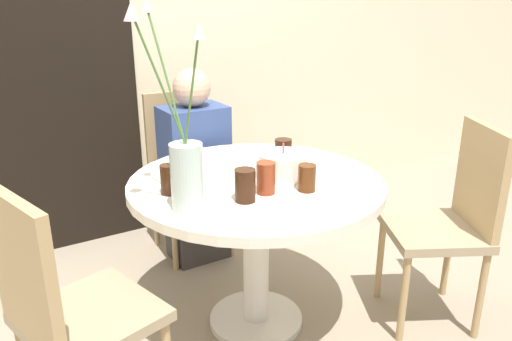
{
  "coord_description": "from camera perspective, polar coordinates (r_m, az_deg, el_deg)",
  "views": [
    {
      "loc": [
        -1.03,
        -1.67,
        1.44
      ],
      "look_at": [
        0.0,
        0.0,
        0.75
      ],
      "focal_mm": 35.0,
      "sensor_mm": 36.0,
      "label": 1
    }
  ],
  "objects": [
    {
      "name": "ground_plane",
      "position": [
        2.43,
        0.0,
        -16.85
      ],
      "size": [
        16.0,
        16.0,
        0.0
      ],
      "primitive_type": "plane",
      "color": "gray"
    },
    {
      "name": "wall_back",
      "position": [
        3.12,
        -12.8,
        16.39
      ],
      "size": [
        8.0,
        0.05,
        2.6
      ],
      "color": "beige",
      "rests_on": "ground_plane"
    },
    {
      "name": "doorway_panel",
      "position": [
        2.98,
        -22.04,
        10.03
      ],
      "size": [
        0.9,
        0.01,
        2.05
      ],
      "color": "black",
      "rests_on": "ground_plane"
    },
    {
      "name": "dining_table",
      "position": [
        2.14,
        0.0,
        -4.28
      ],
      "size": [
        1.07,
        1.07,
        0.71
      ],
      "color": "silver",
      "rests_on": "ground_plane"
    },
    {
      "name": "chair_far_back",
      "position": [
        2.91,
        -8.12,
        0.91
      ],
      "size": [
        0.42,
        0.42,
        0.92
      ],
      "rotation": [
        0.0,
        0.0,
        -0.06
      ],
      "color": "#9E896B",
      "rests_on": "ground_plane"
    },
    {
      "name": "chair_left_flank",
      "position": [
        1.72,
        -21.04,
        -14.21
      ],
      "size": [
        0.49,
        0.49,
        0.92
      ],
      "rotation": [
        0.0,
        0.0,
        1.84
      ],
      "color": "#9E896B",
      "rests_on": "ground_plane"
    },
    {
      "name": "chair_right_flank",
      "position": [
        2.38,
        21.57,
        -4.63
      ],
      "size": [
        0.54,
        0.54,
        0.92
      ],
      "rotation": [
        0.0,
        0.0,
        4.22
      ],
      "color": "#9E896B",
      "rests_on": "ground_plane"
    },
    {
      "name": "birthday_cake",
      "position": [
        2.1,
        3.11,
        0.57
      ],
      "size": [
        0.21,
        0.21,
        0.15
      ],
      "color": "white",
      "rests_on": "dining_table"
    },
    {
      "name": "flower_vase",
      "position": [
        1.76,
        -8.19,
        0.87
      ],
      "size": [
        0.23,
        0.29,
        0.72
      ],
      "color": "#B2C6C1",
      "rests_on": "dining_table"
    },
    {
      "name": "side_plate",
      "position": [
        2.31,
        -1.9,
        1.03
      ],
      "size": [
        0.21,
        0.21,
        0.01
      ],
      "color": "silver",
      "rests_on": "dining_table"
    },
    {
      "name": "drink_glass_0",
      "position": [
        1.95,
        -10.0,
        -1.02
      ],
      "size": [
        0.06,
        0.06,
        0.12
      ],
      "color": "#33190C",
      "rests_on": "dining_table"
    },
    {
      "name": "drink_glass_1",
      "position": [
        2.23,
        -7.89,
        1.7
      ],
      "size": [
        0.07,
        0.07,
        0.12
      ],
      "color": "black",
      "rests_on": "dining_table"
    },
    {
      "name": "drink_glass_2",
      "position": [
        1.86,
        -1.26,
        -1.71
      ],
      "size": [
        0.08,
        0.08,
        0.13
      ],
      "color": "#33190C",
      "rests_on": "dining_table"
    },
    {
      "name": "drink_glass_3",
      "position": [
        2.27,
        3.12,
        2.13
      ],
      "size": [
        0.08,
        0.08,
        0.12
      ],
      "color": "#33190C",
      "rests_on": "dining_table"
    },
    {
      "name": "drink_glass_4",
      "position": [
        1.93,
        1.13,
        -0.84
      ],
      "size": [
        0.07,
        0.07,
        0.13
      ],
      "color": "maroon",
      "rests_on": "dining_table"
    },
    {
      "name": "drink_glass_5",
      "position": [
        1.97,
        5.84,
        -0.85
      ],
      "size": [
        0.07,
        0.07,
        0.11
      ],
      "color": "#51280F",
      "rests_on": "dining_table"
    },
    {
      "name": "person_woman",
      "position": [
        2.77,
        -6.95,
        -0.32
      ],
      "size": [
        0.34,
        0.24,
        1.08
      ],
      "color": "#383333",
      "rests_on": "ground_plane"
    }
  ]
}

